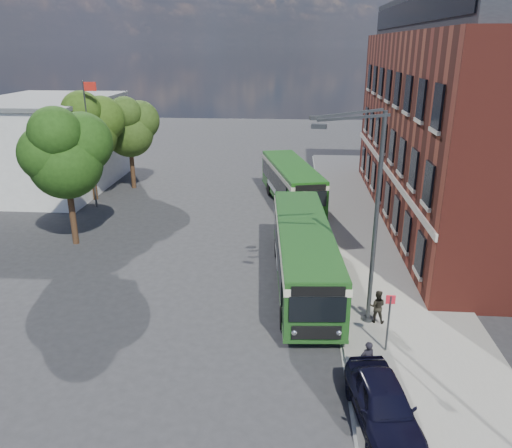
# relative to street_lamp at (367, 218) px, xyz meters

# --- Properties ---
(ground) EXTENTS (120.00, 120.00, 0.00)m
(ground) POSITION_rel_street_lamp_xyz_m (-4.84, 2.00, -4.79)
(ground) COLOR #2B2B2E
(ground) RESTS_ON ground
(pavement) EXTENTS (6.00, 48.00, 0.15)m
(pavement) POSITION_rel_street_lamp_xyz_m (2.16, 10.00, -4.72)
(pavement) COLOR gray
(pavement) RESTS_ON ground
(kerb_line) EXTENTS (0.12, 48.00, 0.01)m
(kerb_line) POSITION_rel_street_lamp_xyz_m (-0.89, 10.00, -4.79)
(kerb_line) COLOR beige
(kerb_line) RESTS_ON ground
(brick_office) EXTENTS (12.10, 26.00, 14.20)m
(brick_office) POSITION_rel_street_lamp_xyz_m (9.16, 14.00, 2.18)
(brick_office) COLOR maroon
(brick_office) RESTS_ON ground
(white_building) EXTENTS (9.40, 13.40, 7.30)m
(white_building) POSITION_rel_street_lamp_xyz_m (-22.84, 20.00, -1.13)
(white_building) COLOR silver
(white_building) RESTS_ON ground
(flagpole) EXTENTS (0.95, 0.10, 9.00)m
(flagpole) POSITION_rel_street_lamp_xyz_m (-17.29, 15.00, 0.15)
(flagpole) COLOR #393C3E
(flagpole) RESTS_ON ground
(street_lamp) EXTENTS (2.96, 2.38, 9.00)m
(street_lamp) POSITION_rel_street_lamp_xyz_m (0.00, 0.00, 0.00)
(street_lamp) COLOR #393C3E
(street_lamp) RESTS_ON ground
(bus_stop_sign) EXTENTS (0.35, 0.08, 2.52)m
(bus_stop_sign) POSITION_rel_street_lamp_xyz_m (0.76, -2.20, -3.28)
(bus_stop_sign) COLOR #393C3E
(bus_stop_sign) RESTS_ON ground
(bus_front) EXTENTS (3.40, 12.53, 3.02)m
(bus_front) POSITION_rel_street_lamp_xyz_m (-2.36, 3.69, -2.96)
(bus_front) COLOR #204F1C
(bus_front) RESTS_ON ground
(bus_rear) EXTENTS (4.98, 10.94, 3.02)m
(bus_rear) POSITION_rel_street_lamp_xyz_m (-3.07, 16.90, -2.96)
(bus_rear) COLOR #1D5717
(bus_rear) RESTS_ON ground
(parked_car) EXTENTS (2.26, 4.44, 1.45)m
(parked_car) POSITION_rel_street_lamp_xyz_m (-0.04, -6.21, -3.92)
(parked_car) COLOR black
(parked_car) RESTS_ON pavement
(pedestrian_a) EXTENTS (0.63, 0.53, 1.48)m
(pedestrian_a) POSITION_rel_street_lamp_xyz_m (-0.24, -4.00, -3.90)
(pedestrian_a) COLOR black
(pedestrian_a) RESTS_ON pavement
(pedestrian_b) EXTENTS (0.80, 0.68, 1.46)m
(pedestrian_b) POSITION_rel_street_lamp_xyz_m (0.70, -0.07, -3.91)
(pedestrian_b) COLOR black
(pedestrian_b) RESTS_ON pavement
(tree_left) EXTENTS (4.87, 4.63, 8.22)m
(tree_left) POSITION_rel_street_lamp_xyz_m (-15.84, 7.90, 0.79)
(tree_left) COLOR #362313
(tree_left) RESTS_ON ground
(tree_mid) EXTENTS (4.89, 4.65, 8.25)m
(tree_mid) POSITION_rel_street_lamp_xyz_m (-18.08, 16.87, 0.81)
(tree_mid) COLOR #362313
(tree_mid) RESTS_ON ground
(tree_right) EXTENTS (4.46, 4.24, 7.53)m
(tree_right) POSITION_rel_street_lamp_xyz_m (-16.14, 20.29, 0.32)
(tree_right) COLOR #362313
(tree_right) RESTS_ON ground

